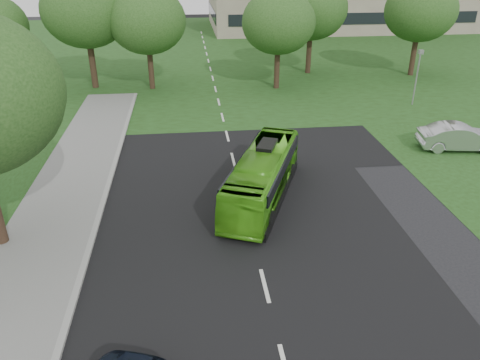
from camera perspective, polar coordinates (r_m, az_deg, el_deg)
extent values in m
plane|color=black|center=(19.99, 2.10, -9.15)|extent=(160.00, 160.00, 0.00)
cube|color=black|center=(37.96, -2.39, 8.61)|extent=(14.00, 120.00, 0.01)
cube|color=black|center=(32.32, -1.57, 5.38)|extent=(80.00, 12.00, 0.01)
cube|color=silver|center=(33.25, -1.72, 6.01)|extent=(0.15, 90.00, 0.01)
cube|color=#224216|center=(62.20, -4.24, 15.63)|extent=(120.00, 60.00, 0.01)
cylinder|color=black|center=(45.82, -17.48, 13.00)|extent=(0.57, 0.57, 3.77)
ellipsoid|color=#1F4617|center=(45.03, -18.36, 19.03)|extent=(7.49, 7.49, 6.36)
cylinder|color=black|center=(44.24, -10.79, 12.96)|extent=(0.49, 0.49, 3.29)
ellipsoid|color=#1F4617|center=(43.47, -11.29, 18.53)|extent=(6.76, 6.76, 5.75)
cylinder|color=black|center=(43.78, 4.51, 13.17)|extent=(0.49, 0.49, 3.24)
ellipsoid|color=#1F4617|center=(43.02, 4.72, 18.61)|extent=(6.44, 6.44, 5.48)
cylinder|color=black|center=(49.83, 8.37, 14.75)|extent=(0.52, 0.52, 3.48)
ellipsoid|color=#1F4617|center=(49.13, 8.74, 19.94)|extent=(7.00, 7.00, 5.95)
cylinder|color=black|center=(51.45, 20.34, 13.80)|extent=(0.52, 0.52, 3.48)
ellipsoid|color=#1F4617|center=(50.78, 21.16, 18.70)|extent=(6.85, 6.85, 5.82)
cylinder|color=black|center=(48.55, -27.02, 11.68)|extent=(0.47, 0.47, 3.12)
imported|color=#4CAF1A|center=(23.75, 2.76, 0.52)|extent=(5.39, 9.15, 2.51)
imported|color=#BBBCC0|center=(32.96, 25.18, 4.76)|extent=(5.26, 2.47, 1.67)
cylinder|color=gray|center=(41.09, 20.68, 11.38)|extent=(0.13, 0.13, 4.19)
cube|color=gray|center=(40.64, 21.18, 14.36)|extent=(0.37, 0.32, 0.31)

